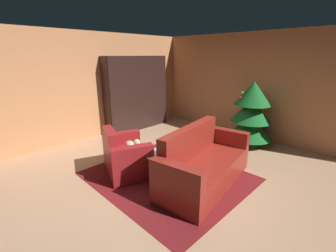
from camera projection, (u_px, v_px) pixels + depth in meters
ground_plane at (173, 172)px, 4.29m from camera, size 7.03×7.03×0.00m
wall_back at (253, 86)px, 5.89m from camera, size 5.81×0.06×2.66m
wall_left at (92, 87)px, 5.83m from camera, size 0.06×5.98×2.66m
area_rug at (168, 176)px, 4.15m from camera, size 2.63×2.30×0.01m
bookshelf_unit at (140, 95)px, 6.67m from camera, size 0.37×1.97×2.08m
armchair_red at (126, 157)px, 4.20m from camera, size 1.16×1.02×0.87m
couch_red at (203, 165)px, 3.86m from camera, size 1.13×2.09×0.97m
coffee_table at (165, 157)px, 3.98m from camera, size 0.67×0.67×0.46m
book_stack_on_table at (166, 150)px, 4.00m from camera, size 0.23×0.17×0.12m
bottle_on_table at (171, 145)px, 4.08m from camera, size 0.06×0.06×0.25m
decorated_tree at (251, 113)px, 5.41m from camera, size 1.06×1.06×1.53m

